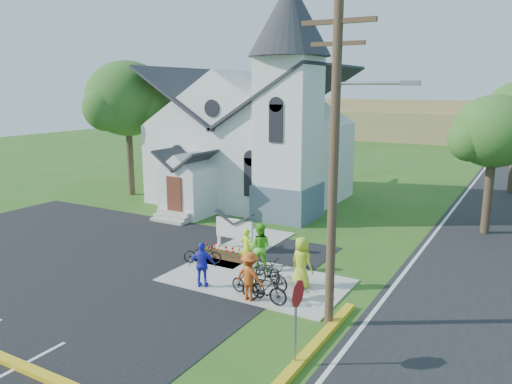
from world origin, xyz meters
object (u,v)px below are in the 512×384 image
Objects in this scene: cyclist_3 at (250,276)px; bike_4 at (271,275)px; utility_pole at (336,156)px; church_sign at (234,229)px; cyclist_0 at (247,248)px; cyclist_1 at (260,247)px; bike_2 at (265,268)px; bike_3 at (264,289)px; cyclist_4 at (302,262)px; bike_1 at (248,283)px; bike_0 at (202,254)px; cyclist_2 at (202,265)px; stop_sign at (297,305)px.

cyclist_3 is 0.98× the size of bike_4.
utility_pole reaches higher than cyclist_3.
church_sign reaches higher than cyclist_0.
cyclist_3 is at bearing 96.17° from cyclist_1.
bike_3 is (1.01, -1.91, 0.05)m from bike_2.
cyclist_1 is 2.40m from cyclist_4.
cyclist_4 reaches higher than bike_2.
bike_4 is at bearing -86.80° from cyclist_3.
utility_pole is 6.00m from bike_1.
bike_4 is (0.34, 1.09, 0.02)m from bike_1.
utility_pole is at bearing 153.14° from cyclist_0.
utility_pole is 6.10× the size of bike_0.
cyclist_0 reaches higher than bike_4.
utility_pole is at bearing 153.63° from cyclist_2.
cyclist_3 is at bearing -143.06° from bike_0.
bike_2 is at bearing -39.80° from church_sign.
cyclist_3 is (0.44, -1.91, 0.40)m from bike_2.
cyclist_2 is (-0.34, -2.65, 0.04)m from cyclist_0.
bike_3 is at bearing -47.80° from church_sign.
bike_1 reaches higher than bike_0.
cyclist_0 is at bearing 130.86° from stop_sign.
stop_sign is 6.25m from cyclist_2.
cyclist_0 is 2.98m from cyclist_4.
stop_sign is 7.29m from cyclist_1.
cyclist_0 is (-4.93, 3.08, -4.53)m from utility_pole.
cyclist_4 is (1.52, 0.04, 0.49)m from bike_2.
stop_sign is at bearing 127.92° from cyclist_2.
cyclist_0 is 0.85× the size of cyclist_1.
bike_0 is (-0.20, -2.23, -0.55)m from church_sign.
church_sign is 1.27× the size of cyclist_2.
cyclist_4 reaches higher than bike_3.
cyclist_3 is (-3.14, 0.30, -4.48)m from utility_pole.
cyclist_4 is (-2.06, 2.26, -4.39)m from utility_pole.
stop_sign is at bearing 110.50° from cyclist_1.
utility_pole is 6.79× the size of bike_1.
bike_3 is at bearing -104.52° from bike_1.
stop_sign is 1.51× the size of bike_0.
bike_2 reaches higher than bike_1.
cyclist_0 is 2.67m from cyclist_2.
bike_1 is (3.38, -1.87, 0.01)m from bike_0.
cyclist_1 is 2.69m from bike_1.
bike_2 is 2.16m from bike_3.
bike_1 is (3.18, -4.10, -0.53)m from church_sign.
utility_pole is at bearing -99.83° from bike_3.
bike_0 is 0.94× the size of cyclist_3.
cyclist_3 is (1.17, -2.77, -0.10)m from cyclist_1.
bike_3 is at bearing -139.49° from bike_0.
bike_1 is at bearing 66.33° from bike_3.
church_sign is 3.92m from bike_2.
utility_pole is 6.87m from cyclist_1.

